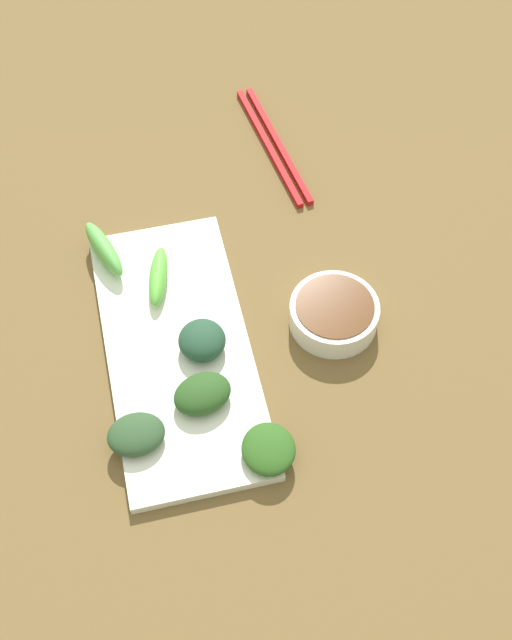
% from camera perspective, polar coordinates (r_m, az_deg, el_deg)
% --- Properties ---
extents(tabletop, '(2.10, 2.10, 0.02)m').
position_cam_1_polar(tabletop, '(0.95, -1.27, -1.76)').
color(tabletop, brown).
rests_on(tabletop, ground).
extents(sauce_bowl, '(0.10, 0.10, 0.03)m').
position_cam_1_polar(sauce_bowl, '(0.95, 5.38, 0.63)').
color(sauce_bowl, white).
rests_on(sauce_bowl, tabletop).
extents(serving_plate, '(0.16, 0.36, 0.01)m').
position_cam_1_polar(serving_plate, '(0.94, -5.45, -1.86)').
color(serving_plate, white).
rests_on(serving_plate, tabletop).
extents(broccoli_stalk_0, '(0.04, 0.09, 0.02)m').
position_cam_1_polar(broccoli_stalk_0, '(0.97, -6.79, 3.03)').
color(broccoli_stalk_0, '#5EB93F').
rests_on(broccoli_stalk_0, serving_plate).
extents(broccoli_leafy_1, '(0.06, 0.05, 0.02)m').
position_cam_1_polar(broccoli_leafy_1, '(0.87, -8.32, -7.86)').
color(broccoli_leafy_1, '#2D4A2A').
rests_on(broccoli_leafy_1, serving_plate).
extents(broccoli_stalk_2, '(0.05, 0.09, 0.03)m').
position_cam_1_polar(broccoli_stalk_2, '(1.00, -10.51, 4.86)').
color(broccoli_stalk_2, '#5FB651').
rests_on(broccoli_stalk_2, serving_plate).
extents(broccoli_leafy_3, '(0.07, 0.06, 0.03)m').
position_cam_1_polar(broccoli_leafy_3, '(0.88, -3.74, -5.14)').
color(broccoli_leafy_3, '#274C1D').
rests_on(broccoli_leafy_3, serving_plate).
extents(broccoli_leafy_4, '(0.06, 0.07, 0.02)m').
position_cam_1_polar(broccoli_leafy_4, '(0.85, 0.79, -8.96)').
color(broccoli_leafy_4, '#2B571C').
rests_on(broccoli_leafy_4, serving_plate).
extents(broccoli_leafy_5, '(0.06, 0.06, 0.03)m').
position_cam_1_polar(broccoli_leafy_5, '(0.91, -3.77, -1.42)').
color(broccoli_leafy_5, '#234631').
rests_on(broccoli_leafy_5, serving_plate).
extents(chopsticks, '(0.05, 0.23, 0.01)m').
position_cam_1_polar(chopsticks, '(1.14, 1.22, 12.03)').
color(chopsticks, red).
rests_on(chopsticks, tabletop).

